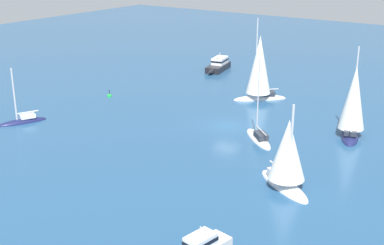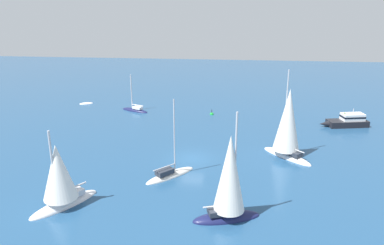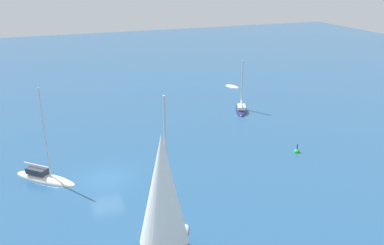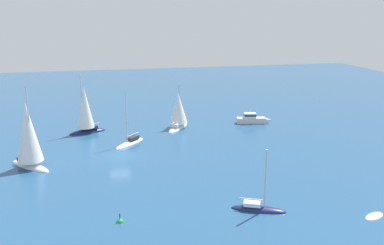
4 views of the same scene
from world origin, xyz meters
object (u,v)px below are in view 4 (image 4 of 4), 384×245
sloop_2 (258,209)px  dinghy (374,217)px  sloop (178,113)px  channel_buoy (120,222)px  yacht (28,138)px  motor_cruiser_1 (253,119)px  sloop_3 (130,143)px  sloop_1 (86,113)px

sloop_2 → dinghy: bearing=4.7°
sloop → channel_buoy: sloop is taller
sloop_2 → yacht: size_ratio=0.62×
dinghy → motor_cruiser_1: size_ratio=0.43×
motor_cruiser_1 → channel_buoy: size_ratio=5.33×
dinghy → sloop_2: sloop_2 is taller
dinghy → sloop_2: bearing=136.3°
motor_cruiser_1 → yacht: yacht is taller
motor_cruiser_1 → yacht: bearing=-148.2°
dinghy → sloop_2: (-9.64, 3.44, 0.15)m
sloop → yacht: size_ratio=0.71×
sloop → dinghy: size_ratio=2.89×
motor_cruiser_1 → sloop_3: 21.26m
dinghy → sloop_3: 32.49m
sloop_1 → sloop_2: (15.65, -29.48, -2.93)m
sloop_3 → channel_buoy: size_ratio=7.45×
yacht → sloop_3: yacht is taller
sloop_2 → sloop_1: bearing=142.3°
sloop_3 → channel_buoy: sloop_3 is taller
sloop_2 → sloop_3: size_ratio=0.77×
sloop_1 → yacht: yacht is taller
motor_cruiser_1 → sloop_3: size_ratio=0.71×
motor_cruiser_1 → sloop_3: (-20.20, -6.59, -0.53)m
sloop_2 → yacht: 27.33m
channel_buoy → sloop_1: bearing=96.3°
dinghy → channel_buoy: (-22.10, 3.98, 0.01)m
sloop → sloop_1: sloop_1 is taller
sloop_2 → channel_buoy: (-12.47, 0.55, -0.14)m
sloop_1 → sloop_3: sloop_1 is taller
dinghy → channel_buoy: size_ratio=2.31×
dinghy → sloop_3: sloop_3 is taller
yacht → sloop: bearing=79.6°
sloop_3 → yacht: bearing=-19.0°
dinghy → channel_buoy: channel_buoy is taller
dinghy → motor_cruiser_1: (0.80, 32.65, 0.66)m
sloop_3 → sloop_1: bearing=-96.7°
sloop_2 → channel_buoy: size_ratio=5.75×
sloop_3 → channel_buoy: (-2.69, -22.08, -0.13)m
yacht → sloop_3: (12.00, 6.47, -3.47)m
sloop → channel_buoy: 30.63m
sloop_1 → sloop_2: bearing=99.4°
sloop_1 → motor_cruiser_1: size_ratio=1.59×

